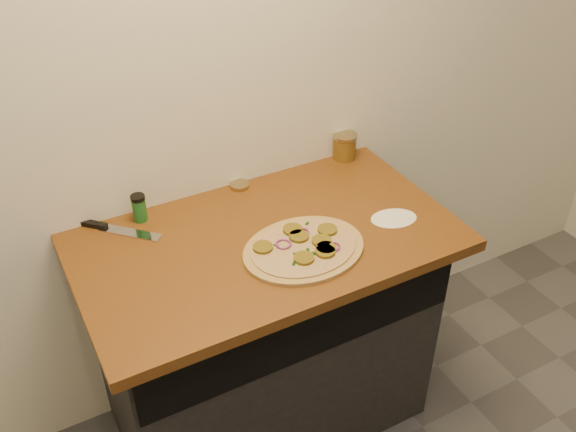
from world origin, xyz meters
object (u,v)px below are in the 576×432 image
chefs_knife (109,228)px  pizza (304,248)px  salsa_jar (345,146)px  spice_shaker (139,208)px

chefs_knife → pizza: bearing=-38.2°
chefs_knife → salsa_jar: size_ratio=2.39×
pizza → spice_shaker: bearing=134.7°
pizza → chefs_knife: 0.63m
pizza → chefs_knife: bearing=141.8°
chefs_knife → salsa_jar: salsa_jar is taller
salsa_jar → chefs_knife: bearing=-178.1°
pizza → chefs_knife: size_ratio=1.73×
pizza → chefs_knife: pizza is taller
chefs_knife → salsa_jar: 0.91m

